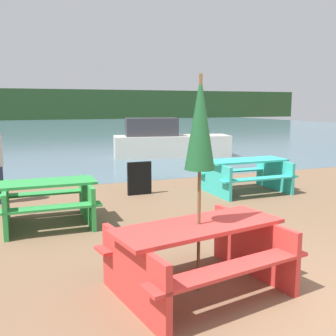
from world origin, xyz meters
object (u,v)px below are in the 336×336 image
(picnic_table_green, at_px, (48,199))
(boat, at_px, (168,142))
(picnic_table_teal, at_px, (246,172))
(picnic_table_red, at_px, (198,250))
(signboard, at_px, (139,178))
(umbrella_darkgreen, at_px, (200,124))

(picnic_table_green, bearing_deg, boat, 55.78)
(picnic_table_teal, distance_m, boat, 6.54)
(boat, bearing_deg, picnic_table_teal, -84.56)
(picnic_table_red, height_order, picnic_table_teal, picnic_table_teal)
(picnic_table_red, bearing_deg, signboard, 80.65)
(picnic_table_red, distance_m, picnic_table_green, 3.37)
(picnic_table_red, relative_size, boat, 0.45)
(umbrella_darkgreen, height_order, signboard, umbrella_darkgreen)
(picnic_table_green, bearing_deg, signboard, 37.09)
(picnic_table_green, xyz_separation_m, signboard, (2.11, 1.60, -0.07))
(picnic_table_teal, bearing_deg, signboard, 164.78)
(picnic_table_red, relative_size, picnic_table_teal, 1.09)
(umbrella_darkgreen, xyz_separation_m, boat, (3.74, 10.55, -1.26))
(umbrella_darkgreen, bearing_deg, picnic_table_green, 113.45)
(umbrella_darkgreen, height_order, boat, umbrella_darkgreen)
(picnic_table_green, distance_m, picnic_table_teal, 4.59)
(picnic_table_teal, relative_size, umbrella_darkgreen, 0.82)
(picnic_table_teal, height_order, boat, boat)
(picnic_table_teal, distance_m, signboard, 2.47)
(boat, bearing_deg, umbrella_darkgreen, -98.95)
(picnic_table_green, distance_m, boat, 9.03)
(signboard, bearing_deg, picnic_table_red, -99.35)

